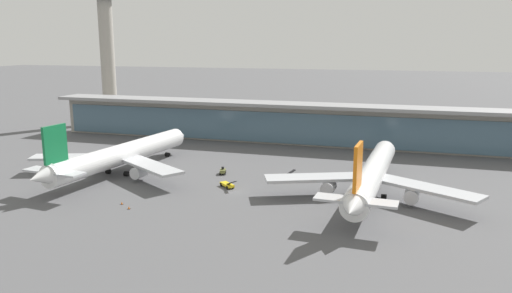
{
  "coord_description": "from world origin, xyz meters",
  "views": [
    {
      "loc": [
        39.6,
        -112.11,
        36.34
      ],
      "look_at": [
        0.0,
        17.41,
        8.05
      ],
      "focal_mm": 34.64,
      "sensor_mm": 36.0,
      "label": 1
    }
  ],
  "objects_px": {
    "airliner_left_stand": "(120,155)",
    "safety_cone_bravo": "(122,203)",
    "service_truck_near_nose_olive": "(223,171)",
    "safety_cone_alpha": "(129,208)",
    "service_truck_under_wing_yellow": "(283,178)",
    "control_tower": "(107,41)",
    "airliner_centre_stand": "(372,175)",
    "service_truck_mid_apron_yellow": "(227,185)"
  },
  "relations": [
    {
      "from": "airliner_left_stand",
      "to": "safety_cone_bravo",
      "type": "relative_size",
      "value": 93.9
    },
    {
      "from": "service_truck_near_nose_olive",
      "to": "safety_cone_alpha",
      "type": "xyz_separation_m",
      "value": [
        -9.36,
        -34.54,
        -0.56
      ]
    },
    {
      "from": "service_truck_near_nose_olive",
      "to": "service_truck_under_wing_yellow",
      "type": "relative_size",
      "value": 0.52
    },
    {
      "from": "service_truck_near_nose_olive",
      "to": "control_tower",
      "type": "relative_size",
      "value": 0.05
    },
    {
      "from": "airliner_left_stand",
      "to": "service_truck_near_nose_olive",
      "type": "xyz_separation_m",
      "value": [
        27.89,
        8.02,
        -4.64
      ]
    },
    {
      "from": "airliner_left_stand",
      "to": "service_truck_under_wing_yellow",
      "type": "distance_m",
      "value": 46.58
    },
    {
      "from": "airliner_centre_stand",
      "to": "service_truck_under_wing_yellow",
      "type": "distance_m",
      "value": 25.18
    },
    {
      "from": "airliner_centre_stand",
      "to": "service_truck_near_nose_olive",
      "type": "xyz_separation_m",
      "value": [
        -41.84,
        9.25,
        -4.64
      ]
    },
    {
      "from": "safety_cone_bravo",
      "to": "safety_cone_alpha",
      "type": "bearing_deg",
      "value": -36.11
    },
    {
      "from": "service_truck_under_wing_yellow",
      "to": "control_tower",
      "type": "relative_size",
      "value": 0.09
    },
    {
      "from": "service_truck_near_nose_olive",
      "to": "safety_cone_bravo",
      "type": "xyz_separation_m",
      "value": [
        -12.66,
        -32.13,
        -0.56
      ]
    },
    {
      "from": "service_truck_under_wing_yellow",
      "to": "safety_cone_bravo",
      "type": "height_order",
      "value": "service_truck_under_wing_yellow"
    },
    {
      "from": "service_truck_near_nose_olive",
      "to": "service_truck_mid_apron_yellow",
      "type": "xyz_separation_m",
      "value": [
        5.94,
        -12.23,
        -0.07
      ]
    },
    {
      "from": "control_tower",
      "to": "airliner_centre_stand",
      "type": "bearing_deg",
      "value": -33.17
    },
    {
      "from": "service_truck_near_nose_olive",
      "to": "service_truck_under_wing_yellow",
      "type": "distance_m",
      "value": 18.25
    },
    {
      "from": "airliner_centre_stand",
      "to": "safety_cone_bravo",
      "type": "distance_m",
      "value": 59.34
    },
    {
      "from": "service_truck_under_wing_yellow",
      "to": "safety_cone_bravo",
      "type": "bearing_deg",
      "value": -135.89
    },
    {
      "from": "airliner_left_stand",
      "to": "control_tower",
      "type": "xyz_separation_m",
      "value": [
        -55.7,
        80.77,
        31.8
      ]
    },
    {
      "from": "safety_cone_alpha",
      "to": "airliner_left_stand",
      "type": "bearing_deg",
      "value": 124.94
    },
    {
      "from": "airliner_centre_stand",
      "to": "service_truck_mid_apron_yellow",
      "type": "relative_size",
      "value": 10.94
    },
    {
      "from": "service_truck_mid_apron_yellow",
      "to": "control_tower",
      "type": "relative_size",
      "value": 0.09
    },
    {
      "from": "airliner_centre_stand",
      "to": "control_tower",
      "type": "bearing_deg",
      "value": 146.83
    },
    {
      "from": "safety_cone_bravo",
      "to": "airliner_left_stand",
      "type": "bearing_deg",
      "value": 122.27
    },
    {
      "from": "service_truck_mid_apron_yellow",
      "to": "airliner_centre_stand",
      "type": "bearing_deg",
      "value": 4.74
    },
    {
      "from": "service_truck_near_nose_olive",
      "to": "service_truck_under_wing_yellow",
      "type": "height_order",
      "value": "service_truck_under_wing_yellow"
    },
    {
      "from": "airliner_left_stand",
      "to": "safety_cone_alpha",
      "type": "xyz_separation_m",
      "value": [
        18.53,
        -26.52,
        -5.19
      ]
    },
    {
      "from": "airliner_left_stand",
      "to": "control_tower",
      "type": "height_order",
      "value": "control_tower"
    },
    {
      "from": "airliner_centre_stand",
      "to": "safety_cone_bravo",
      "type": "bearing_deg",
      "value": -157.23
    },
    {
      "from": "service_truck_under_wing_yellow",
      "to": "airliner_centre_stand",
      "type": "bearing_deg",
      "value": -16.3
    },
    {
      "from": "service_truck_near_nose_olive",
      "to": "safety_cone_alpha",
      "type": "height_order",
      "value": "service_truck_near_nose_olive"
    },
    {
      "from": "service_truck_under_wing_yellow",
      "to": "control_tower",
      "type": "distance_m",
      "value": 131.55
    },
    {
      "from": "airliner_left_stand",
      "to": "safety_cone_alpha",
      "type": "bearing_deg",
      "value": -55.06
    },
    {
      "from": "service_truck_mid_apron_yellow",
      "to": "safety_cone_bravo",
      "type": "distance_m",
      "value": 27.25
    },
    {
      "from": "control_tower",
      "to": "safety_cone_alpha",
      "type": "xyz_separation_m",
      "value": [
        74.22,
        -107.29,
        -36.99
      ]
    },
    {
      "from": "service_truck_near_nose_olive",
      "to": "safety_cone_alpha",
      "type": "relative_size",
      "value": 4.6
    },
    {
      "from": "service_truck_near_nose_olive",
      "to": "safety_cone_bravo",
      "type": "distance_m",
      "value": 34.54
    },
    {
      "from": "airliner_left_stand",
      "to": "service_truck_mid_apron_yellow",
      "type": "bearing_deg",
      "value": -7.09
    },
    {
      "from": "safety_cone_bravo",
      "to": "control_tower",
      "type": "bearing_deg",
      "value": 124.07
    },
    {
      "from": "airliner_left_stand",
      "to": "airliner_centre_stand",
      "type": "relative_size",
      "value": 1.0
    },
    {
      "from": "airliner_centre_stand",
      "to": "service_truck_near_nose_olive",
      "type": "height_order",
      "value": "airliner_centre_stand"
    },
    {
      "from": "airliner_centre_stand",
      "to": "service_truck_under_wing_yellow",
      "type": "xyz_separation_m",
      "value": [
        -23.74,
        6.94,
        -4.7
      ]
    },
    {
      "from": "service_truck_under_wing_yellow",
      "to": "safety_cone_alpha",
      "type": "distance_m",
      "value": 42.35
    }
  ]
}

